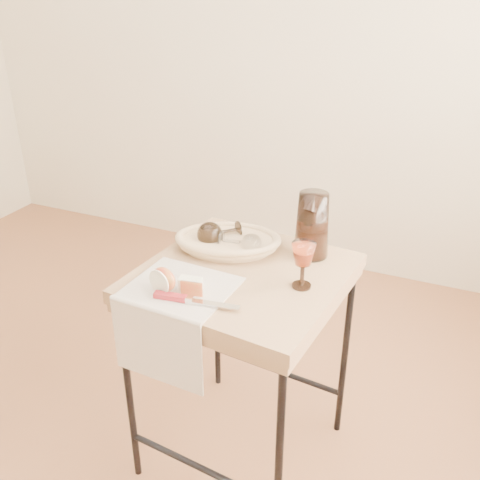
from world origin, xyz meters
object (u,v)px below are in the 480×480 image
at_px(side_table, 242,369).
at_px(tea_towel, 180,288).
at_px(bread_basket, 228,243).
at_px(apple_half, 164,279).
at_px(table_knife, 193,300).
at_px(goblet_lying_a, 222,232).
at_px(pitcher, 312,225).
at_px(wine_goblet, 303,265).
at_px(goblet_lying_b, 238,242).

distance_m(side_table, tea_towel, 0.45).
bearing_deg(bread_basket, apple_half, -117.83).
distance_m(apple_half, table_knife, 0.11).
bearing_deg(goblet_lying_a, bread_basket, 106.31).
bearing_deg(table_knife, side_table, 68.38).
bearing_deg(tea_towel, side_table, 55.90).
height_order(pitcher, wine_goblet, pitcher).
bearing_deg(pitcher, goblet_lying_b, -146.75).
xyz_separation_m(side_table, pitcher, (0.16, 0.19, 0.50)).
bearing_deg(goblet_lying_a, goblet_lying_b, 109.25).
bearing_deg(side_table, table_knife, -103.57).
bearing_deg(side_table, goblet_lying_a, 135.65).
relative_size(pitcher, wine_goblet, 1.75).
bearing_deg(side_table, wine_goblet, -3.76).
distance_m(side_table, bread_basket, 0.44).
height_order(goblet_lying_a, wine_goblet, wine_goblet).
bearing_deg(tea_towel, wine_goblet, 28.56).
height_order(side_table, bread_basket, bread_basket).
relative_size(bread_basket, pitcher, 1.22).
bearing_deg(bread_basket, pitcher, -0.71).
relative_size(side_table, goblet_lying_a, 5.53).
xyz_separation_m(tea_towel, pitcher, (0.29, 0.36, 0.11)).
bearing_deg(apple_half, side_table, 65.10).
distance_m(bread_basket, goblet_lying_a, 0.04).
relative_size(goblet_lying_a, pitcher, 0.54).
distance_m(tea_towel, goblet_lying_b, 0.28).
bearing_deg(pitcher, apple_half, -120.17).
bearing_deg(tea_towel, goblet_lying_b, 77.90).
height_order(bread_basket, pitcher, pitcher).
distance_m(goblet_lying_a, pitcher, 0.31).
distance_m(side_table, table_knife, 0.47).
bearing_deg(wine_goblet, bread_basket, 157.13).
bearing_deg(apple_half, wine_goblet, 41.41).
bearing_deg(side_table, pitcher, 50.08).
distance_m(goblet_lying_b, apple_half, 0.32).
xyz_separation_m(goblet_lying_b, apple_half, (-0.10, -0.30, -0.00)).
relative_size(bread_basket, wine_goblet, 2.14).
distance_m(side_table, pitcher, 0.56).
bearing_deg(wine_goblet, tea_towel, -154.39).
relative_size(bread_basket, goblet_lying_a, 2.25).
bearing_deg(side_table, apple_half, -128.57).
xyz_separation_m(goblet_lying_a, pitcher, (0.29, 0.07, 0.05)).
xyz_separation_m(pitcher, table_knife, (-0.22, -0.42, -0.09)).
height_order(goblet_lying_a, apple_half, goblet_lying_a).
bearing_deg(pitcher, goblet_lying_a, -158.29).
xyz_separation_m(bread_basket, pitcher, (0.27, 0.08, 0.08)).
bearing_deg(bread_basket, goblet_lying_a, 136.00).
bearing_deg(bread_basket, wine_goblet, -40.30).
relative_size(goblet_lying_a, goblet_lying_b, 1.22).
bearing_deg(bread_basket, tea_towel, -112.42).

